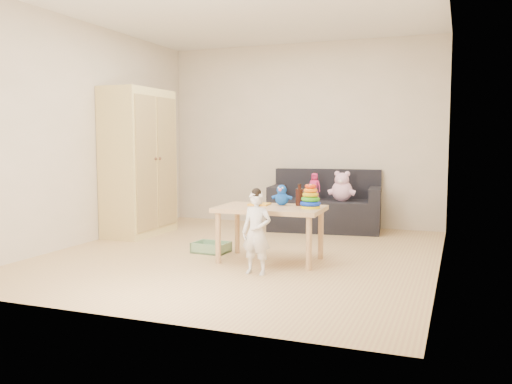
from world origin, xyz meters
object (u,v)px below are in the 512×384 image
at_px(play_table, 270,234).
at_px(wardrobe, 139,162).
at_px(sofa, 325,215).
at_px(toddler, 256,234).

bearing_deg(play_table, wardrobe, 156.91).
height_order(sofa, play_table, play_table).
height_order(play_table, toddler, toddler).
distance_m(wardrobe, toddler, 2.67).
bearing_deg(play_table, sofa, 88.17).
distance_m(play_table, toddler, 0.56).
bearing_deg(toddler, sofa, 92.65).
xyz_separation_m(sofa, toddler, (-0.01, -2.62, 0.17)).
bearing_deg(wardrobe, toddler, -33.80).
xyz_separation_m(play_table, toddler, (0.06, -0.55, 0.10)).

